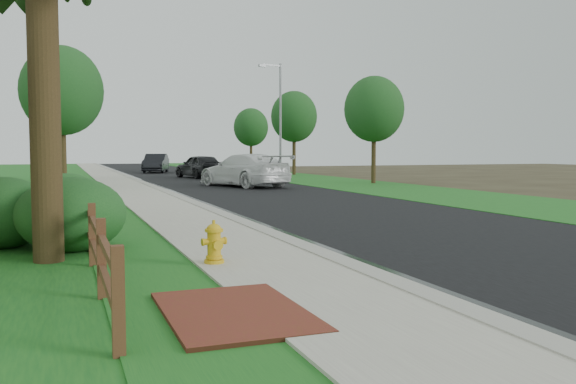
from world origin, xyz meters
name	(u,v)px	position (x,y,z in m)	size (l,w,h in m)	color
ground	(361,286)	(0.00, 0.00, 0.00)	(120.00, 120.00, 0.00)	#32291B
road	(191,177)	(4.60, 35.00, 0.01)	(8.00, 90.00, 0.02)	black
curb	(130,178)	(0.40, 35.00, 0.06)	(0.40, 90.00, 0.12)	#9A978C
wet_gutter	(135,178)	(0.75, 35.00, 0.02)	(0.50, 90.00, 0.00)	black
sidewalk	(110,178)	(-0.90, 35.00, 0.05)	(2.20, 90.00, 0.10)	#A49C8F
grass_strip	(81,179)	(-2.80, 35.00, 0.03)	(1.60, 90.00, 0.06)	#19581E
verge_far	(282,176)	(11.50, 35.00, 0.02)	(6.00, 90.00, 0.04)	#19581E
brick_patch	(234,314)	(-2.20, -1.00, 0.06)	(1.60, 2.40, 0.11)	brown
ranch_fence	(84,211)	(-3.60, 6.40, 0.62)	(0.12, 16.92, 1.10)	#4A2518
fire_hydrant	(214,243)	(-1.70, 2.04, 0.43)	(0.47, 0.38, 0.72)	gold
white_suv	(244,170)	(5.10, 23.34, 0.89)	(2.44, 6.01, 1.74)	white
dark_car_mid	(200,166)	(5.03, 33.96, 0.84)	(1.93, 4.80, 1.64)	black
dark_car_far	(156,163)	(3.65, 45.10, 0.82)	(1.70, 4.88, 1.61)	black
streetlight	(279,113)	(10.22, 32.14, 4.49)	(1.81, 0.59, 7.92)	gray
boulder	(69,218)	(-3.90, 7.64, 0.35)	(1.05, 0.79, 0.70)	brown
shrub_b	(71,215)	(-3.90, 4.65, 0.73)	(2.09, 2.09, 1.47)	#18451C
shrub_c	(2,213)	(-5.20, 5.55, 0.73)	(2.01, 2.01, 1.45)	#18451C
shrub_d	(67,194)	(-3.90, 11.73, 0.64)	(1.88, 1.88, 1.28)	#18451C
tree_near_left	(62,91)	(-3.90, 24.32, 4.87)	(4.00, 4.00, 7.08)	#332714
tree_near_right	(374,109)	(13.00, 23.55, 4.31)	(3.46, 3.46, 6.23)	#332714
tree_mid_left	(58,96)	(-4.10, 32.43, 5.30)	(4.29, 4.29, 7.67)	#332714
tree_mid_right	(294,117)	(13.00, 36.37, 4.52)	(3.59, 3.59, 6.51)	#332714
tree_far_right	(251,127)	(11.90, 44.14, 3.96)	(3.07, 3.07, 5.66)	#332714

